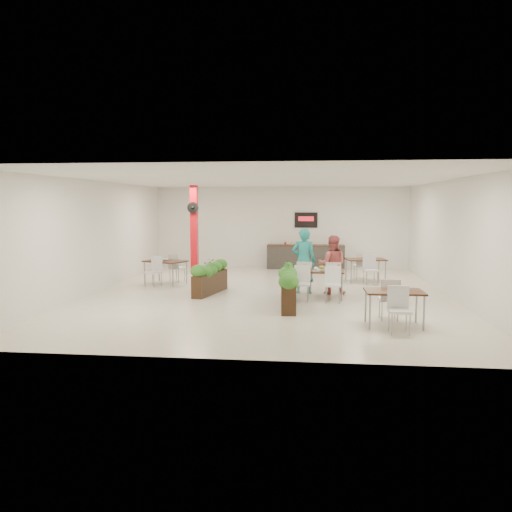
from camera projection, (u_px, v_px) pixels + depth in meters
The scene contains 12 objects.
ground at pixel (268, 294), 14.09m from camera, with size 12.00×12.00×0.00m, color beige.
room_shell at pixel (268, 223), 13.88m from camera, with size 10.10×12.10×3.22m.
red_column at pixel (194, 229), 17.99m from camera, with size 0.40×0.41×3.20m.
service_counter at pixel (306, 256), 19.52m from camera, with size 3.00×0.64×2.20m.
main_table at pixel (318, 274), 13.49m from camera, with size 1.44×1.68×0.92m.
diner_man at pixel (304, 261), 14.15m from camera, with size 0.68×0.44×1.86m, color teal.
diner_woman at pixel (332, 265), 14.07m from camera, with size 0.80×0.63×1.66m, color #D15D5D.
planter_left at pixel (210, 276), 14.11m from camera, with size 0.74×1.88×1.00m.
planter_right at pixel (288, 286), 12.25m from camera, with size 0.51×2.13×1.12m.
side_table_a at pixel (166, 264), 15.79m from camera, with size 1.46×1.66×0.92m.
side_table_b at pixel (366, 262), 16.31m from camera, with size 1.36×1.67×0.92m.
side_table_c at pixel (394, 297), 10.33m from camera, with size 1.20×1.63×0.92m.
Camera 1 is at (1.17, -13.85, 2.54)m, focal length 35.00 mm.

